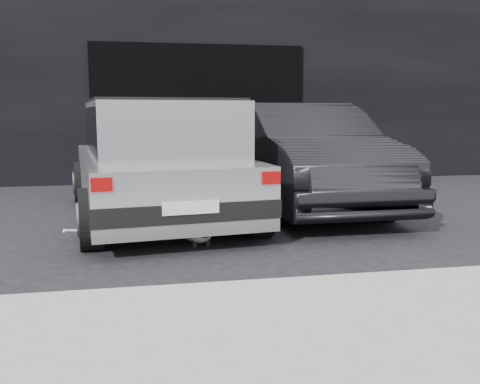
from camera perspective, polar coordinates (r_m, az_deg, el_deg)
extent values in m
plane|color=black|center=(6.37, -8.97, -3.82)|extent=(80.00, 80.00, 0.00)
cube|color=black|center=(12.33, -5.54, 13.89)|extent=(34.00, 4.00, 5.00)
cube|color=black|center=(10.28, -4.35, 8.27)|extent=(4.00, 0.10, 2.60)
cube|color=gray|center=(4.03, 7.07, -10.28)|extent=(18.00, 0.25, 0.12)
cube|color=gray|center=(3.00, 14.52, -17.48)|extent=(18.00, 2.20, 0.11)
cube|color=#A7AAAB|center=(6.93, -8.95, 1.45)|extent=(2.27, 4.21, 0.64)
cube|color=#A7AAAB|center=(6.68, -8.80, 6.69)|extent=(1.89, 2.86, 0.64)
cube|color=black|center=(6.68, -8.80, 6.69)|extent=(1.89, 2.75, 0.52)
cube|color=black|center=(5.06, -5.46, -2.20)|extent=(1.82, 0.38, 0.19)
cube|color=black|center=(8.85, -10.92, 2.33)|extent=(1.82, 0.38, 0.19)
cube|color=silver|center=(4.96, -5.25, -1.68)|extent=(0.54, 0.08, 0.12)
cube|color=#8C0707|center=(4.82, -14.56, 0.76)|extent=(0.19, 0.05, 0.12)
cube|color=#8C0707|center=(5.16, 3.35, 1.52)|extent=(0.19, 0.05, 0.12)
cube|color=black|center=(6.68, -8.86, 9.57)|extent=(1.86, 2.59, 0.03)
cylinder|color=black|center=(5.46, -15.64, -2.79)|extent=(0.30, 0.64, 0.62)
cylinder|color=slate|center=(5.45, -16.94, -2.86)|extent=(0.06, 0.34, 0.34)
cylinder|color=black|center=(5.79, 2.00, -1.83)|extent=(0.30, 0.64, 0.62)
cylinder|color=slate|center=(5.83, 3.15, -1.76)|extent=(0.06, 0.34, 0.34)
cylinder|color=black|center=(8.26, -16.47, 0.97)|extent=(0.30, 0.64, 0.62)
cylinder|color=slate|center=(8.26, -17.33, 0.93)|extent=(0.06, 0.34, 0.34)
cylinder|color=black|center=(8.48, -4.54, 1.49)|extent=(0.30, 0.64, 0.62)
cylinder|color=slate|center=(8.51, -3.73, 1.52)|extent=(0.06, 0.34, 0.34)
imported|color=black|center=(7.75, 6.76, 3.97)|extent=(1.58, 4.49, 1.48)
ellipsoid|color=beige|center=(5.59, -4.69, -4.18)|extent=(0.39, 0.61, 0.22)
ellipsoid|color=beige|center=(5.45, -4.25, -4.22)|extent=(0.29, 0.29, 0.21)
ellipsoid|color=black|center=(5.31, -3.77, -4.15)|extent=(0.18, 0.17, 0.15)
sphere|color=black|center=(5.25, -3.55, -4.38)|extent=(0.06, 0.06, 0.06)
cone|color=black|center=(5.32, -3.41, -3.37)|extent=(0.06, 0.08, 0.08)
cone|color=black|center=(5.30, -4.26, -3.43)|extent=(0.06, 0.08, 0.08)
cylinder|color=black|center=(5.48, -3.44, -5.38)|extent=(0.05, 0.05, 0.07)
cylinder|color=black|center=(5.44, -4.88, -5.51)|extent=(0.05, 0.05, 0.07)
cylinder|color=black|center=(5.79, -4.50, -4.62)|extent=(0.05, 0.05, 0.07)
cylinder|color=black|center=(5.75, -5.86, -4.73)|extent=(0.05, 0.05, 0.07)
cylinder|color=black|center=(5.89, -5.58, -3.90)|extent=(0.20, 0.29, 0.10)
ellipsoid|color=white|center=(5.95, -14.71, -3.35)|extent=(0.53, 0.37, 0.21)
ellipsoid|color=white|center=(5.98, -13.58, -3.04)|extent=(0.26, 0.26, 0.18)
ellipsoid|color=white|center=(5.99, -12.44, -2.28)|extent=(0.15, 0.17, 0.12)
sphere|color=white|center=(6.01, -11.93, -2.30)|extent=(0.05, 0.05, 0.05)
cone|color=white|center=(6.01, -12.67, -1.69)|extent=(0.07, 0.06, 0.06)
cone|color=white|center=(5.95, -12.50, -1.80)|extent=(0.07, 0.06, 0.06)
cylinder|color=white|center=(6.06, -13.48, -3.99)|extent=(0.04, 0.04, 0.12)
cylinder|color=white|center=(5.95, -13.20, -4.22)|extent=(0.04, 0.04, 0.12)
cylinder|color=white|center=(6.00, -16.14, -4.22)|extent=(0.04, 0.04, 0.12)
cylinder|color=white|center=(5.89, -15.90, -4.46)|extent=(0.04, 0.04, 0.12)
cylinder|color=white|center=(5.91, -17.19, -3.99)|extent=(0.23, 0.19, 0.08)
ellipsoid|color=gray|center=(5.91, -15.50, -3.25)|extent=(0.21, 0.18, 0.09)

